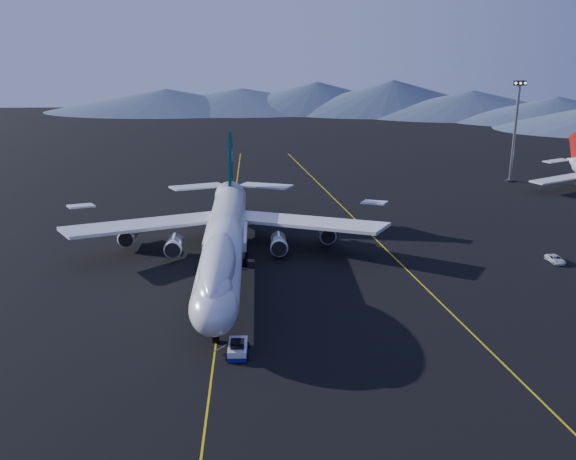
{
  "coord_description": "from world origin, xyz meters",
  "views": [
    {
      "loc": [
        5.98,
        -104.14,
        39.85
      ],
      "look_at": [
        11.06,
        3.98,
        6.0
      ],
      "focal_mm": 40.0,
      "sensor_mm": 36.0,
      "label": 1
    }
  ],
  "objects_px": {
    "service_van": "(555,259)",
    "floodlight_mast": "(515,131)",
    "pushback_tug": "(238,349)",
    "boeing_747": "(224,239)"
  },
  "relations": [
    {
      "from": "floodlight_mast",
      "to": "pushback_tug",
      "type": "bearing_deg",
      "value": -127.1
    },
    {
      "from": "service_van",
      "to": "floodlight_mast",
      "type": "bearing_deg",
      "value": 70.34
    },
    {
      "from": "boeing_747",
      "to": "pushback_tug",
      "type": "relative_size",
      "value": 14.36
    },
    {
      "from": "service_van",
      "to": "floodlight_mast",
      "type": "distance_m",
      "value": 67.37
    },
    {
      "from": "boeing_747",
      "to": "floodlight_mast",
      "type": "relative_size",
      "value": 2.67
    },
    {
      "from": "pushback_tug",
      "to": "floodlight_mast",
      "type": "relative_size",
      "value": 0.19
    },
    {
      "from": "boeing_747",
      "to": "service_van",
      "type": "height_order",
      "value": "boeing_747"
    },
    {
      "from": "service_van",
      "to": "floodlight_mast",
      "type": "height_order",
      "value": "floodlight_mast"
    },
    {
      "from": "pushback_tug",
      "to": "service_van",
      "type": "relative_size",
      "value": 1.1
    },
    {
      "from": "pushback_tug",
      "to": "service_van",
      "type": "bearing_deg",
      "value": 30.75
    }
  ]
}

